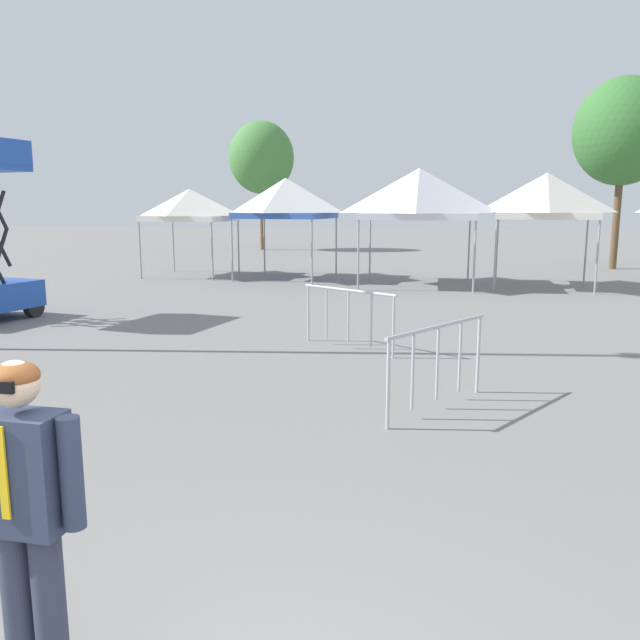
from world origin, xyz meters
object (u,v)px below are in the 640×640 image
Objects in this scene: canopy_tent_left_of_center at (190,205)px; canopy_tent_far_left at (286,198)px; canopy_tent_behind_left at (419,194)px; tree_behind_tents_left at (261,158)px; person_foreground at (26,507)px; crowd_barrier_by_lift at (438,350)px; crowd_barrier_mid_lot at (348,307)px; tree_behind_tents_right at (623,132)px; canopy_tent_behind_right at (546,196)px.

canopy_tent_left_of_center is 0.90× the size of canopy_tent_far_left.
tree_behind_tents_left is (-10.28, 14.90, 2.34)m from canopy_tent_behind_left.
person_foreground is at bearing -67.26° from canopy_tent_left_of_center.
crowd_barrier_by_lift is (6.02, -13.60, -2.02)m from canopy_tent_far_left.
canopy_tent_behind_left is 2.03× the size of crowd_barrier_by_lift.
canopy_tent_far_left is 1.88× the size of crowd_barrier_mid_lot.
tree_behind_tents_right reaches higher than tree_behind_tents_left.
canopy_tent_left_of_center is 0.89× the size of canopy_tent_behind_right.
canopy_tent_behind_right is 0.48× the size of tree_behind_tents_left.
crowd_barrier_mid_lot is at bearing -53.17° from canopy_tent_left_of_center.
canopy_tent_left_of_center is at bearing -157.41° from tree_behind_tents_right.
person_foreground is at bearing -90.99° from canopy_tent_behind_left.
canopy_tent_far_left is 4.69m from canopy_tent_behind_left.
person_foreground is at bearing -89.87° from crowd_barrier_mid_lot.
canopy_tent_far_left reaches higher than person_foreground.
canopy_tent_behind_left reaches higher than crowd_barrier_by_lift.
canopy_tent_behind_right is (8.47, -0.48, 0.04)m from canopy_tent_far_left.
tree_behind_tents_right is (7.56, 25.32, 4.34)m from person_foreground.
canopy_tent_behind_left is 0.50× the size of tree_behind_tents_right.
person_foreground is at bearing -73.16° from tree_behind_tents_left.
canopy_tent_behind_left reaches higher than canopy_tent_left_of_center.
canopy_tent_far_left is 8.48m from canopy_tent_behind_right.
tree_behind_tents_right is at bearing 65.94° from crowd_barrier_mid_lot.
canopy_tent_behind_left is 10.57m from tree_behind_tents_right.
tree_behind_tents_right is (3.40, 6.95, 2.56)m from canopy_tent_behind_right.
canopy_tent_left_of_center is 3.61m from canopy_tent_far_left.
crowd_barrier_mid_lot is (4.29, -10.52, -2.02)m from canopy_tent_far_left.
crowd_barrier_by_lift is (1.73, -3.08, 0.00)m from crowd_barrier_mid_lot.
tree_behind_tents_right is (15.48, 6.44, 2.83)m from canopy_tent_left_of_center.
person_foreground is at bearing -106.63° from tree_behind_tents_right.
tree_behind_tents_left reaches higher than crowd_barrier_by_lift.
canopy_tent_behind_left is 3.86m from canopy_tent_behind_right.
canopy_tent_behind_right is 8.15m from tree_behind_tents_right.
canopy_tent_far_left is 13.77m from tree_behind_tents_right.
canopy_tent_behind_left is 9.94m from crowd_barrier_mid_lot.
canopy_tent_behind_right is 0.47× the size of tree_behind_tents_right.
person_foreground is 8.34m from crowd_barrier_mid_lot.
canopy_tent_behind_right is at bearing 67.39° from crowd_barrier_mid_lot.
crowd_barrier_mid_lot is (7.89, -10.54, -1.79)m from canopy_tent_left_of_center.
canopy_tent_far_left is 11.54m from crowd_barrier_mid_lot.
canopy_tent_left_of_center is at bearing 112.74° from person_foreground.
tree_behind_tents_left reaches higher than person_foreground.
crowd_barrier_by_lift is at bearing -100.58° from canopy_tent_behind_right.
canopy_tent_far_left is at bearing 176.75° from canopy_tent_behind_right.
canopy_tent_behind_right reaches higher than crowd_barrier_by_lift.
tree_behind_tents_left is 19.12m from tree_behind_tents_right.
canopy_tent_left_of_center reaches higher than crowd_barrier_by_lift.
canopy_tent_far_left reaches higher than canopy_tent_left_of_center.
canopy_tent_left_of_center is 12.09m from canopy_tent_behind_right.
canopy_tent_left_of_center is 0.83× the size of canopy_tent_behind_left.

